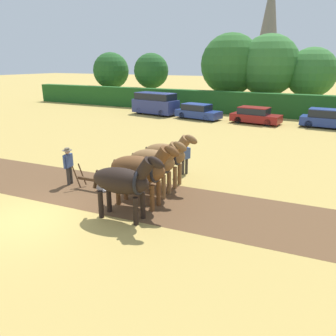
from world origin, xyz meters
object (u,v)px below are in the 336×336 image
tree_far_left (111,71)px  parked_car_center (326,119)px  draft_horse_lead_right (140,169)px  tree_left (151,71)px  tree_center_right (311,73)px  draft_horse_lead_left (124,181)px  draft_horse_trail_left (154,162)px  plow (94,183)px  parked_car_left (198,112)px  parked_van (155,103)px  church_spire (269,31)px  farmer_beside_team (185,156)px  tree_center_left (231,64)px  draft_horse_trail_right (166,155)px  farmer_at_plow (68,163)px  parked_car_center_left (255,116)px  tree_center (269,65)px

tree_far_left → parked_car_center: bearing=-15.8°
draft_horse_lead_right → tree_left: bearing=115.3°
tree_center_right → draft_horse_lead_left: (-3.09, -31.76, -2.73)m
draft_horse_trail_left → plow: (-2.58, -0.79, -1.11)m
draft_horse_lead_left → parked_car_left: size_ratio=0.61×
plow → parked_van: 21.54m
church_spire → draft_horse_lead_left: (6.36, -54.18, -9.08)m
tree_far_left → tree_left: tree_far_left is taller
farmer_beside_team → parked_car_center: 17.31m
draft_horse_trail_left → parked_car_center: 20.13m
tree_center_left → draft_horse_lead_right: tree_center_left is taller
tree_center_right → draft_horse_trail_right: (-3.34, -28.10, -2.74)m
farmer_at_plow → parked_car_center: 22.24m
tree_far_left → parked_car_center: (27.77, -7.84, -3.39)m
tree_far_left → plow: tree_far_left is taller
parked_van → parked_car_left: parked_van is taller
draft_horse_lead_right → draft_horse_trail_left: size_ratio=1.11×
tree_center_right → parked_car_center_left: (-3.38, -10.70, -3.44)m
draft_horse_lead_right → farmer_beside_team: (-0.04, 4.15, -0.54)m
draft_horse_trail_left → parked_van: (-10.69, 19.16, -0.28)m
plow → farmer_at_plow: bearing=174.0°
farmer_at_plow → parked_van: 20.99m
church_spire → parked_car_center: size_ratio=4.80×
tree_far_left → parked_van: size_ratio=1.29×
draft_horse_trail_right → farmer_at_plow: bearing=-157.3°
draft_horse_trail_left → tree_center: bearing=88.7°
tree_center_left → draft_horse_trail_left: size_ratio=3.22×
tree_center_right → farmer_at_plow: (-7.24, -30.06, -3.15)m
plow → parked_van: bearing=108.3°
parked_car_center_left → farmer_at_plow: bearing=-94.9°
tree_center → draft_horse_trail_right: (1.20, -27.45, -3.51)m
draft_horse_lead_left → draft_horse_lead_right: (-0.08, 1.22, 0.06)m
draft_horse_lead_left → draft_horse_lead_right: 1.22m
parked_van → parked_car_center: bearing=9.7°
plow → farmer_beside_team: (2.63, 3.71, 0.61)m
draft_horse_trail_right → parked_car_center: draft_horse_trail_right is taller
tree_left → tree_center_left: (10.07, 1.25, 0.84)m
tree_left → parked_car_left: size_ratio=1.37×
parked_car_center_left → farmer_beside_team: bearing=-83.0°
tree_center → draft_horse_trail_left: 28.91m
plow → draft_horse_lead_left: bearing=-34.8°
tree_center_left → draft_horse_trail_left: 28.92m
tree_center_left → parked_van: tree_center_left is taller
farmer_at_plow → tree_left: bearing=102.3°
tree_center → plow: (-1.31, -29.46, -4.59)m
church_spire → draft_horse_lead_left: bearing=-83.3°
tree_left → parked_van: bearing=-57.6°
parked_car_center_left → tree_center: bearing=102.9°
parked_car_center → parked_car_left: bearing=-172.9°
draft_horse_lead_right → parked_van: 23.05m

